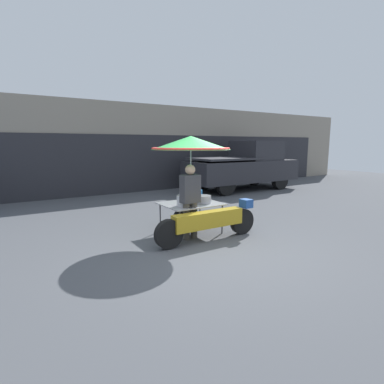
% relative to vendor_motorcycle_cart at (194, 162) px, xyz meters
% --- Properties ---
extents(ground_plane, '(36.00, 36.00, 0.00)m').
position_rel_vendor_motorcycle_cart_xyz_m(ground_plane, '(-0.25, -1.04, -1.53)').
color(ground_plane, '#4C4F54').
extents(shopfront_building, '(28.00, 2.06, 3.49)m').
position_rel_vendor_motorcycle_cart_xyz_m(shopfront_building, '(-0.25, 7.03, 0.20)').
color(shopfront_building, gray).
rests_on(shopfront_building, ground).
extents(vendor_motorcycle_cart, '(2.32, 1.67, 2.08)m').
position_rel_vendor_motorcycle_cart_xyz_m(vendor_motorcycle_cart, '(0.00, 0.00, 0.00)').
color(vendor_motorcycle_cart, black).
rests_on(vendor_motorcycle_cart, ground).
extents(vendor_person, '(0.38, 0.22, 1.51)m').
position_rel_vendor_motorcycle_cart_xyz_m(vendor_person, '(-0.24, -0.25, -0.69)').
color(vendor_person, '#4C473D').
rests_on(vendor_person, ground).
extents(pickup_truck, '(4.85, 1.86, 2.04)m').
position_rel_vendor_motorcycle_cart_xyz_m(pickup_truck, '(5.17, 4.21, -0.56)').
color(pickup_truck, black).
rests_on(pickup_truck, ground).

